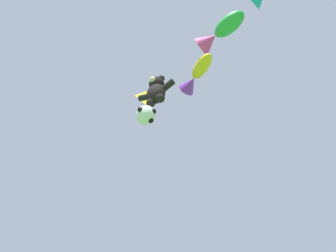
# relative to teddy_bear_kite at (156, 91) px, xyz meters

# --- Properties ---
(teddy_bear_kite) EXTENTS (1.93, 0.85, 1.96)m
(teddy_bear_kite) POSITION_rel_teddy_bear_kite_xyz_m (0.00, 0.00, 0.00)
(teddy_bear_kite) COLOR black
(soccer_ball_kite) EXTENTS (0.88, 0.88, 0.81)m
(soccer_ball_kite) POSITION_rel_teddy_bear_kite_xyz_m (-0.31, -0.14, -1.71)
(soccer_ball_kite) COLOR white
(fish_kite_goldfin) EXTENTS (2.14, 1.70, 0.78)m
(fish_kite_goldfin) POSITION_rel_teddy_bear_kite_xyz_m (1.76, 0.63, 0.69)
(fish_kite_goldfin) COLOR yellow
(fish_kite_emerald) EXTENTS (2.32, 1.29, 0.98)m
(fish_kite_emerald) POSITION_rel_teddy_bear_kite_xyz_m (3.43, -0.30, 1.53)
(fish_kite_emerald) COLOR green
(diamond_kite) EXTENTS (1.08, 1.05, 3.09)m
(diamond_kite) POSITION_rel_teddy_bear_kite_xyz_m (-2.01, 1.75, 2.88)
(diamond_kite) COLOR yellow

